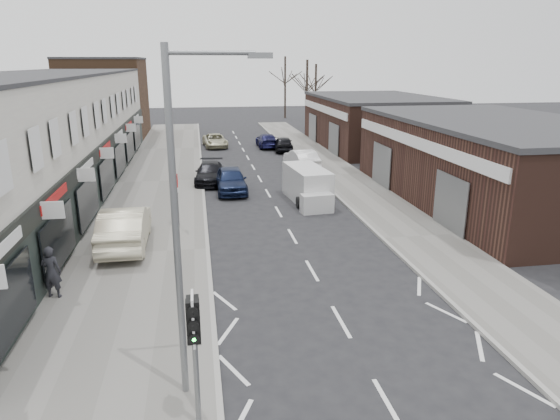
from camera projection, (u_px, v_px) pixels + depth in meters
name	position (u px, v px, depth m)	size (l,w,h in m)	color
ground	(361.00, 358.00, 13.60)	(160.00, 160.00, 0.00)	black
pavement_left	(160.00, 182.00, 33.32)	(5.50, 64.00, 0.12)	slate
pavement_right	(340.00, 175.00, 35.29)	(3.50, 64.00, 0.12)	slate
shop_terrace_left	(34.00, 137.00, 28.90)	(8.00, 41.00, 7.10)	silver
brick_block_far	(106.00, 99.00, 52.87)	(8.00, 10.00, 8.00)	#4E3421
right_unit_near	(496.00, 163.00, 28.17)	(10.00, 18.00, 4.50)	#3D231B
right_unit_far	(375.00, 122.00, 47.08)	(10.00, 16.00, 4.50)	#3D231B
tree_far_a	(306.00, 128.00, 60.40)	(3.60, 3.60, 8.00)	#382D26
tree_far_b	(315.00, 122.00, 66.47)	(3.60, 3.60, 7.50)	#382D26
tree_far_c	(285.00, 118.00, 71.67)	(3.60, 3.60, 8.50)	#382D26
traffic_light	(194.00, 330.00, 10.32)	(0.28, 0.60, 3.10)	slate
street_lamp	(183.00, 212.00, 10.82)	(2.23, 0.22, 8.00)	slate
warning_sign	(177.00, 184.00, 23.51)	(0.12, 0.80, 2.70)	slate
white_van	(308.00, 186.00, 28.61)	(2.18, 5.17, 1.95)	silver
sedan_on_pavement	(125.00, 227.00, 21.31)	(1.82, 5.23, 1.72)	beige
pedestrian	(51.00, 272.00, 16.61)	(0.66, 0.43, 1.81)	black
parked_car_left_a	(231.00, 180.00, 30.73)	(1.81, 4.50, 1.53)	#121B39
parked_car_left_b	(210.00, 173.00, 33.10)	(1.85, 4.56, 1.32)	black
parked_car_left_c	(215.00, 141.00, 47.07)	(2.04, 4.42, 1.23)	#B5B191
parked_car_right_a	(301.00, 159.00, 37.28)	(1.59, 4.55, 1.50)	white
parked_car_right_b	(283.00, 144.00, 44.81)	(1.59, 3.95, 1.35)	black
parked_car_right_c	(267.00, 140.00, 46.95)	(1.79, 4.39, 1.27)	#13133B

